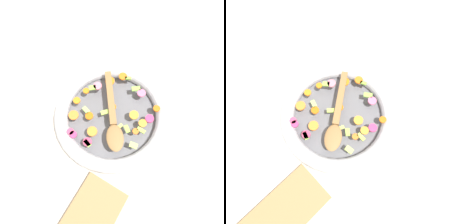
% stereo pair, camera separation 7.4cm
% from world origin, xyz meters
% --- Properties ---
extents(ground_plane, '(4.00, 4.00, 0.00)m').
position_xyz_m(ground_plane, '(0.00, 0.00, 0.00)').
color(ground_plane, beige).
extents(skillet, '(0.41, 0.41, 0.05)m').
position_xyz_m(skillet, '(0.00, 0.00, 0.02)').
color(skillet, slate).
rests_on(skillet, ground_plane).
extents(chopped_vegetables, '(0.31, 0.29, 0.01)m').
position_xyz_m(chopped_vegetables, '(0.00, 0.01, 0.05)').
color(chopped_vegetables, orange).
rests_on(chopped_vegetables, skillet).
extents(wooden_spoon, '(0.26, 0.20, 0.01)m').
position_xyz_m(wooden_spoon, '(-0.02, -0.02, 0.06)').
color(wooden_spoon, olive).
rests_on(wooden_spoon, chopped_vegetables).
extents(cutting_board, '(0.30, 0.14, 0.02)m').
position_xyz_m(cutting_board, '(-0.35, -0.11, 0.01)').
color(cutting_board, '#9E7547').
rests_on(cutting_board, ground_plane).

